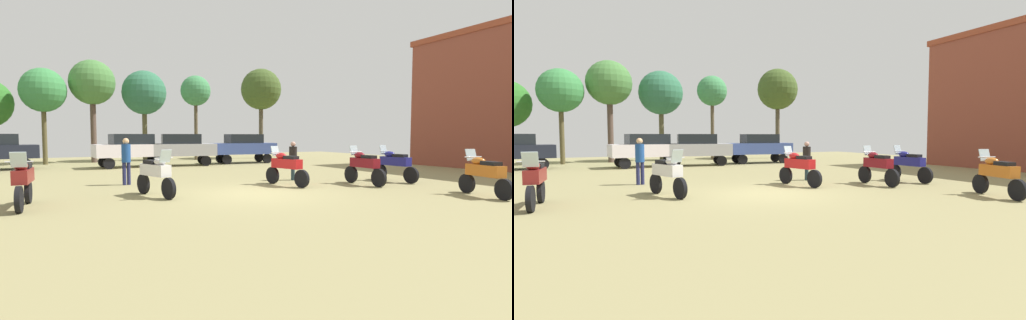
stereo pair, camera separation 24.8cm
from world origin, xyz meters
The scene contains 17 objects.
ground_plane centered at (0.00, 0.00, 0.01)m, with size 44.00×52.00×0.02m.
motorcycle_2 centered at (6.62, 0.42, 0.76)m, with size 0.62×2.26×1.50m.
motorcycle_3 centered at (-6.62, 0.65, 0.76)m, with size 0.62×2.16×1.51m.
motorcycle_4 centered at (4.73, 0.20, 0.76)m, with size 0.62×2.19×1.51m.
motorcycle_5 centered at (6.07, -3.69, 0.74)m, with size 0.80×2.09×1.47m.
motorcycle_6 centered at (-3.10, 0.99, 0.75)m, with size 0.84×2.13×1.49m.
motorcycle_9 centered at (1.91, 1.37, 0.76)m, with size 0.75×2.22×1.50m.
car_1 centered at (-1.89, 12.85, 1.19)m, with size 4.45×2.20×2.00m.
car_3 centered at (5.60, 12.90, 1.19)m, with size 4.43×2.14×2.00m.
car_5 centered at (1.09, 12.64, 1.19)m, with size 4.55×2.52×2.00m.
person_1 centered at (-3.48, 4.35, 1.08)m, with size 0.38×0.38×1.81m.
person_2 centered at (3.11, 2.75, 0.98)m, with size 0.45×0.45×1.65m.
tree_1 centered at (3.80, 17.79, 5.32)m, with size 2.33×2.33×6.55m.
tree_3 centered at (9.45, 17.58, 5.75)m, with size 3.40×3.40×7.48m.
tree_5 centered at (-6.60, 17.64, 4.84)m, with size 2.85×2.85×6.29m.
tree_6 centered at (-3.58, 18.26, 5.57)m, with size 3.10×3.10×7.17m.
tree_7 centered at (0.07, 18.81, 5.13)m, with size 3.30×3.30×6.80m.
Camera 2 is at (-5.53, -11.10, 1.93)m, focal length 26.80 mm.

